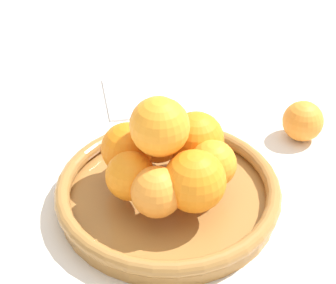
% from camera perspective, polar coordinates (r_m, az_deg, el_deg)
% --- Properties ---
extents(ground_plane, '(4.00, 4.00, 0.00)m').
position_cam_1_polar(ground_plane, '(0.79, 0.00, -6.20)').
color(ground_plane, silver).
extents(fruit_bowl, '(0.31, 0.31, 0.04)m').
position_cam_1_polar(fruit_bowl, '(0.78, 0.00, -5.14)').
color(fruit_bowl, '#A57238').
rests_on(fruit_bowl, ground_plane).
extents(orange_pile, '(0.18, 0.19, 0.14)m').
position_cam_1_polar(orange_pile, '(0.74, -0.03, -0.96)').
color(orange_pile, orange).
rests_on(orange_pile, fruit_bowl).
extents(stray_orange, '(0.07, 0.07, 0.07)m').
position_cam_1_polar(stray_orange, '(0.92, 13.54, 2.08)').
color(stray_orange, orange).
rests_on(stray_orange, ground_plane).
extents(napkin_folded, '(0.15, 0.15, 0.01)m').
position_cam_1_polar(napkin_folded, '(1.02, -2.31, 4.86)').
color(napkin_folded, white).
rests_on(napkin_folded, ground_plane).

